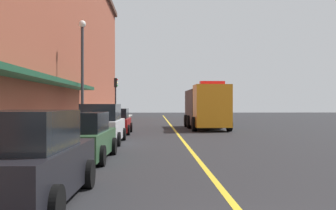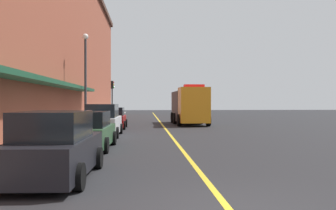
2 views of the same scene
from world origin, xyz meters
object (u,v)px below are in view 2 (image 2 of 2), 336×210
Objects in this scene: parked_car_0 at (56,147)px; street_lamp_left at (85,70)px; parked_car_3 at (113,119)px; parked_car_2 at (103,121)px; parked_car_1 at (87,131)px; parking_meter_1 at (90,115)px; traffic_light_near at (112,92)px; utility_truck at (189,106)px; parking_meter_0 at (61,123)px.

parked_car_0 is 17.82m from street_lamp_left.
street_lamp_left reaches higher than parked_car_3.
parked_car_0 is 0.93× the size of parked_car_2.
parked_car_1 is at bearing 179.83° from parked_car_3.
parked_car_0 is at bearing -84.69° from parking_meter_1.
parked_car_2 reaches higher than parked_car_1.
parking_meter_1 is 16.43m from traffic_light_near.
street_lamp_left is at bearing 11.30° from parked_car_1.
parked_car_0 reaches higher than parked_car_1.
utility_truck reaches higher than parked_car_3.
parking_meter_1 is (-1.46, 15.75, 0.24)m from parked_car_0.
traffic_light_near reaches higher than parking_meter_1.
parked_car_0 is at bearing -17.03° from utility_truck.
utility_truck reaches higher than parking_meter_1.
parked_car_1 is 0.64× the size of street_lamp_left.
parked_car_1 is at bearing 2.83° from parked_car_0.
parking_meter_0 is (-1.46, 6.92, 0.24)m from parked_car_0.
utility_truck is at bearing -51.50° from traffic_light_near.
parked_car_1 is at bearing -87.16° from traffic_light_near.
parked_car_2 reaches higher than parking_meter_0.
parked_car_1 is at bearing -22.54° from utility_truck.
traffic_light_near is at bearing 4.45° from parked_car_1.
traffic_light_near is (-7.73, 9.72, 1.52)m from utility_truck.
parking_meter_1 is (-7.79, -6.57, -0.58)m from utility_truck.
traffic_light_near reaches higher than parking_meter_0.
parked_car_3 is at bearing 1.91° from parked_car_0.
parked_car_0 is 0.57× the size of utility_truck.
parked_car_2 is 12.56m from utility_truck.
street_lamp_left reaches higher than parking_meter_0.
parked_car_2 is (-0.00, 5.71, 0.12)m from parked_car_1.
utility_truck is (6.33, 22.32, 0.82)m from parked_car_0.
utility_truck is 5.84× the size of parking_meter_0.
parked_car_0 is 15.82m from parking_meter_1.
parking_meter_0 is 1.00× the size of parking_meter_1.
parking_meter_0 is at bearing 13.75° from parked_car_0.
parking_meter_1 is 0.19× the size of street_lamp_left.
parked_car_0 reaches higher than parking_meter_0.
traffic_light_near is (0.06, 16.29, 2.10)m from parking_meter_1.
traffic_light_near is at bearing 4.26° from parked_car_2.
parked_car_2 is 4.85m from parking_meter_0.
street_lamp_left is at bearing 8.58° from parked_car_0.
parked_car_3 is at bearing 82.41° from parking_meter_0.
utility_truck is (6.43, 16.47, 0.88)m from parked_car_1.
parking_meter_1 is at bearing -69.18° from street_lamp_left.
utility_truck reaches higher than parking_meter_0.
street_lamp_left reaches higher than parked_car_2.
parked_car_2 is at bearing 179.49° from parked_car_3.
street_lamp_left is 14.78m from traffic_light_near.
parked_car_2 is at bearing -32.09° from utility_truck.
parked_car_3 is at bearing 1.27° from parked_car_1.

